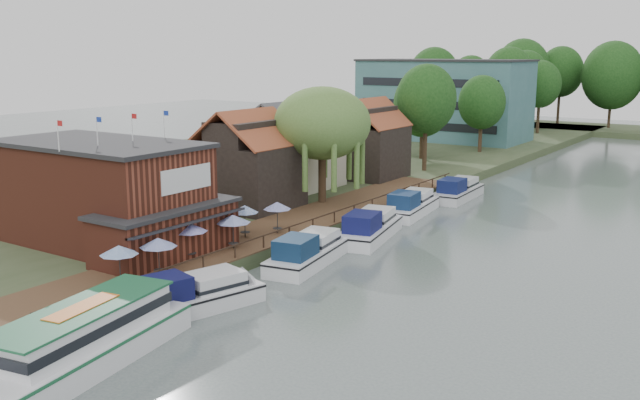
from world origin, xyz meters
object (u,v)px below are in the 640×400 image
Objects in this scene: umbrella_3 at (233,232)px; willow at (322,146)px; cruiser_1 at (308,248)px; cruiser_4 at (458,188)px; swan at (112,345)px; pub at (119,195)px; umbrella_0 at (120,265)px; cottage_b at (288,144)px; umbrella_2 at (191,241)px; cruiser_0 at (191,291)px; tour_boat at (74,341)px; umbrella_4 at (245,221)px; cruiser_2 at (370,224)px; hotel_block at (444,99)px; umbrella_5 at (277,218)px; umbrella_1 at (159,257)px; cruiser_3 at (411,202)px; cottage_c at (368,138)px; cottage_a at (247,159)px.

willow is at bearing 102.51° from umbrella_3.
willow reaches higher than cruiser_1.
swan is (0.64, -43.69, -0.93)m from cruiser_4.
cruiser_4 is at bearing 71.53° from pub.
swan is (4.81, -4.72, -2.07)m from umbrella_0.
umbrella_2 is (10.44, -24.75, -2.96)m from cottage_b.
swan is (0.47, -6.02, -0.96)m from cruiser_0.
cruiser_0 is 11.02m from cruiser_1.
tour_boat reaches higher than swan.
umbrella_4 is 0.24× the size of cruiser_0.
umbrella_3 is at bearing 107.59° from swan.
umbrella_3 is 5.59× the size of swan.
cruiser_1 is 0.97× the size of cruiser_2.
umbrella_2 is 15.38m from cruiser_2.
cruiser_0 is at bearing -101.08° from cruiser_1.
hotel_block is 66.13m from umbrella_4.
umbrella_4 is at bearing -119.07° from umbrella_5.
umbrella_3 is (-0.35, 7.17, 0.00)m from umbrella_1.
umbrella_2 is (14.44, -70.75, -4.86)m from hotel_block.
umbrella_2 reaches higher than cruiser_3.
umbrella_4 is 18.28m from swan.
umbrella_4 is at bearing -62.10° from cottage_b.
cottage_c is at bearing 66.04° from cottage_b.
cottage_a is 0.88× the size of cruiser_0.
swan is at bearing -64.40° from umbrella_2.
cottage_b is 19.07m from cruiser_2.
cruiser_0 is at bearing -103.37° from cruiser_2.
pub is 8.42× the size of umbrella_2.
cottage_b is 14.90m from cruiser_3.
willow is 17.19m from umbrella_3.
umbrella_2 reaches higher than cruiser_0.
cottage_b is 0.95× the size of cruiser_2.
cruiser_4 is at bearing 81.20° from cruiser_1.
cruiser_1 is 0.72× the size of tour_boat.
umbrella_1 is at bearing -87.97° from umbrella_5.
cottage_a is 29.07m from swan.
umbrella_1 is 12.27m from umbrella_5.
cruiser_3 is (11.30, 9.14, -4.08)m from cottage_a.
umbrella_3 is at bearing 27.22° from pub.
umbrella_2 is at bearing -63.24° from cottage_a.
pub reaches higher than cruiser_2.
cottage_b reaches higher than umbrella_0.
hotel_block is at bearing 96.43° from pub.
cruiser_1 is at bearing 103.82° from cruiser_0.
cruiser_1 is 17.81m from cruiser_3.
hotel_block is at bearing 102.71° from willow.
cruiser_2 is at bearing 81.34° from tour_boat.
cruiser_0 is 8.68m from tour_boat.
cottage_b is 0.99× the size of cruiser_0.
cottage_c is at bearing -77.80° from hotel_block.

